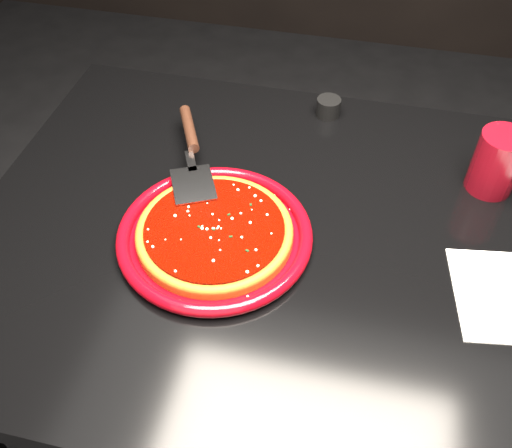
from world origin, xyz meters
The scene contains 12 objects.
floor centered at (0.00, 0.00, -0.01)m, with size 4.00×4.00×0.01m, color black.
table centered at (0.00, 0.00, 0.38)m, with size 1.20×0.80×0.75m, color black.
plate centered at (-0.19, -0.04, 0.76)m, with size 0.31×0.31×0.02m, color #6E040B.
pizza_crust centered at (-0.19, -0.04, 0.77)m, with size 0.25×0.25×0.01m, color #8F4012.
pizza_crust_rim centered at (-0.19, -0.04, 0.77)m, with size 0.25×0.25×0.02m, color #8F4012.
pizza_sauce centered at (-0.19, -0.04, 0.78)m, with size 0.22×0.22×0.01m, color #610700.
parmesan_dusting centered at (-0.19, -0.04, 0.78)m, with size 0.21×0.21×0.01m, color beige, non-canonical shape.
basil_flecks centered at (-0.19, -0.04, 0.78)m, with size 0.20×0.20×0.00m, color black, non-canonical shape.
pizza_server centered at (-0.27, 0.11, 0.79)m, with size 0.08×0.29×0.02m, color silver, non-canonical shape.
cup centered at (0.24, 0.19, 0.81)m, with size 0.08×0.08×0.11m, color maroon.
napkin_a centered at (0.26, -0.05, 0.75)m, with size 0.17×0.17×0.00m, color white.
ramekin centered at (-0.06, 0.33, 0.77)m, with size 0.05×0.05×0.04m, color black.
Camera 1 is at (0.01, -0.61, 1.43)m, focal length 40.00 mm.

